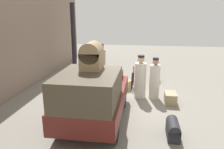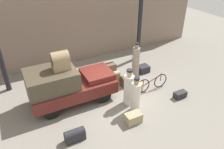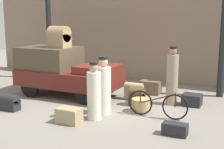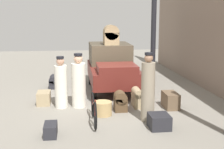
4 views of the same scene
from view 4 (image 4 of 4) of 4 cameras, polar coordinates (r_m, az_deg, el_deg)
name	(u,v)px [view 4 (image 4 of 4)]	position (r m, az deg, el deg)	size (l,w,h in m)	color
ground_plane	(105,102)	(10.28, -1.25, -5.02)	(30.00, 30.00, 0.00)	gray
canopy_pillar_left	(153,36)	(14.40, 7.57, 6.95)	(0.23, 0.23, 3.69)	black
truck	(111,66)	(11.90, -0.11, 1.65)	(3.60, 1.68, 1.69)	black
bicycle	(94,109)	(8.28, -3.33, -6.35)	(1.72, 0.04, 0.76)	black
wicker_basket	(103,108)	(8.92, -1.74, -6.22)	(0.53, 0.53, 0.39)	tan
porter_carrying_trunk	(148,90)	(8.36, 6.59, -2.78)	(0.36, 0.36, 1.85)	gray
porter_with_bicycle	(61,85)	(9.63, -9.32, -1.84)	(0.38, 0.38, 1.59)	silver
porter_standing_middle	(79,83)	(9.61, -6.11, -1.57)	(0.43, 0.43, 1.67)	silver
suitcase_small_leather	(137,97)	(9.70, 4.61, -4.13)	(0.61, 0.27, 0.59)	#9E8966
trunk_large_brown	(51,130)	(7.61, -11.17, -9.90)	(0.59, 0.30, 0.29)	#232328
trunk_barrel_dark	(120,101)	(9.28, 1.56, -4.88)	(0.44, 0.37, 0.59)	#4C3823
suitcase_black_upright	(44,98)	(10.22, -12.36, -4.20)	(0.63, 0.41, 0.40)	#9E8966
trunk_umber_medium	(53,82)	(12.42, -10.66, -1.27)	(0.72, 0.32, 0.48)	#232328
suitcase_tan_flat	(159,121)	(8.01, 8.62, -8.47)	(0.58, 0.51, 0.36)	#232328
trunk_wicker_pale	(170,100)	(9.75, 10.64, -4.64)	(0.73, 0.40, 0.48)	brown
trunk_on_truck_roof	(111,35)	(11.90, -0.19, 7.23)	(0.68, 0.55, 0.74)	#937A56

